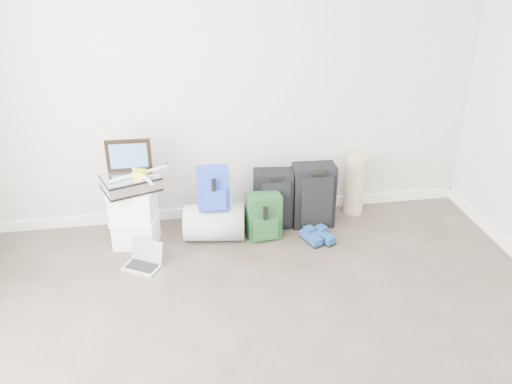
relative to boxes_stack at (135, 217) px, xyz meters
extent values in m
cube|color=beige|center=(0.93, 0.42, 1.08)|extent=(4.50, 0.02, 2.70)
cube|color=white|center=(0.93, 0.41, -0.22)|extent=(4.50, 0.02, 0.10)
cube|color=white|center=(0.00, 0.00, -0.15)|extent=(0.41, 0.36, 0.23)
cube|color=white|center=(0.00, 0.00, -0.02)|extent=(0.44, 0.38, 0.04)
cube|color=white|center=(0.00, 0.00, 0.11)|extent=(0.41, 0.36, 0.23)
cube|color=white|center=(0.00, 0.00, 0.25)|extent=(0.44, 0.38, 0.04)
cube|color=#B2B2B7|center=(0.00, 0.00, 0.33)|extent=(0.53, 0.46, 0.13)
cube|color=black|center=(0.00, 0.10, 0.54)|extent=(0.38, 0.04, 0.28)
cube|color=#245893|center=(0.00, 0.09, 0.54)|extent=(0.31, 0.02, 0.22)
cube|color=yellow|center=(0.08, -0.02, 0.42)|extent=(0.12, 0.12, 0.05)
cube|color=white|center=(0.20, 0.04, 0.42)|extent=(0.24, 0.13, 0.02)
cube|color=white|center=(0.02, 0.10, 0.42)|extent=(0.13, 0.24, 0.02)
cube|color=white|center=(-0.04, -0.08, 0.42)|extent=(0.24, 0.13, 0.02)
cube|color=white|center=(0.14, -0.14, 0.42)|extent=(0.13, 0.24, 0.02)
cylinder|color=#909398|center=(0.69, -0.03, -0.11)|extent=(0.57, 0.40, 0.33)
cube|color=#174298|center=(0.69, -0.05, 0.25)|extent=(0.27, 0.16, 0.38)
cube|color=#174298|center=(0.69, -0.14, 0.18)|extent=(0.20, 0.06, 0.18)
cube|color=black|center=(1.25, 0.13, 0.01)|extent=(0.38, 0.24, 0.55)
cube|color=black|center=(1.25, 0.02, 0.01)|extent=(0.27, 0.06, 0.44)
cube|color=black|center=(1.25, 0.02, 0.26)|extent=(0.11, 0.03, 0.02)
cube|color=black|center=(1.12, -0.06, -0.06)|extent=(0.32, 0.21, 0.42)
cube|color=black|center=(1.12, -0.16, -0.13)|extent=(0.23, 0.08, 0.20)
cube|color=black|center=(1.62, 0.09, 0.03)|extent=(0.39, 0.23, 0.60)
cube|color=black|center=(1.62, -0.03, 0.03)|extent=(0.29, 0.04, 0.48)
cube|color=black|center=(1.62, -0.03, 0.31)|extent=(0.13, 0.03, 0.03)
cube|color=black|center=(1.53, -0.23, -0.26)|extent=(0.17, 0.26, 0.02)
cube|color=#1C5EA8|center=(1.53, -0.23, -0.22)|extent=(0.16, 0.25, 0.06)
cube|color=black|center=(1.64, -0.23, -0.26)|extent=(0.20, 0.26, 0.02)
cube|color=#1C5EA8|center=(1.64, -0.23, -0.22)|extent=(0.19, 0.25, 0.06)
cylinder|color=tan|center=(2.07, 0.26, 0.02)|extent=(0.19, 0.19, 0.58)
cube|color=silver|center=(0.05, -0.39, -0.26)|extent=(0.35, 0.32, 0.01)
cube|color=black|center=(0.05, -0.39, -0.26)|extent=(0.29, 0.24, 0.00)
cube|color=black|center=(0.10, -0.30, -0.16)|extent=(0.26, 0.16, 0.19)
camera|label=1|loc=(0.38, -4.22, 2.30)|focal=38.00mm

